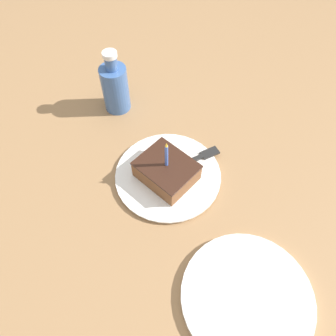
# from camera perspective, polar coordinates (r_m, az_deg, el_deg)

# --- Properties ---
(ground_plane) EXTENTS (2.40, 2.40, 0.04)m
(ground_plane) POSITION_cam_1_polar(r_m,az_deg,el_deg) (0.79, -0.55, -3.71)
(ground_plane) COLOR #9E754C
(ground_plane) RESTS_ON ground
(plate) EXTENTS (0.25, 0.25, 0.01)m
(plate) POSITION_cam_1_polar(r_m,az_deg,el_deg) (0.78, 0.00, -1.26)
(plate) COLOR white
(plate) RESTS_ON ground_plane
(cake_slice) EXTENTS (0.10, 0.13, 0.12)m
(cake_slice) POSITION_cam_1_polar(r_m,az_deg,el_deg) (0.75, -0.25, -0.46)
(cake_slice) COLOR brown
(cake_slice) RESTS_ON plate
(fork) EXTENTS (0.19, 0.08, 0.00)m
(fork) POSITION_cam_1_polar(r_m,az_deg,el_deg) (0.79, 3.61, 1.07)
(fork) COLOR #262626
(fork) RESTS_ON plate
(bottle) EXTENTS (0.07, 0.07, 0.18)m
(bottle) POSITION_cam_1_polar(r_m,az_deg,el_deg) (0.90, -9.20, 13.77)
(bottle) COLOR #3F66A5
(bottle) RESTS_ON ground_plane
(side_plate) EXTENTS (0.25, 0.25, 0.02)m
(side_plate) POSITION_cam_1_polar(r_m,az_deg,el_deg) (0.68, 13.59, -21.05)
(side_plate) COLOR white
(side_plate) RESTS_ON ground_plane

